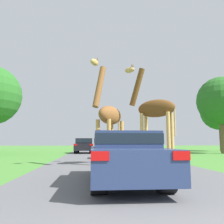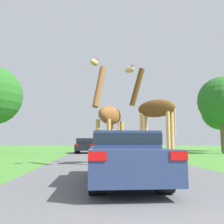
{
  "view_description": "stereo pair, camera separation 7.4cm",
  "coord_description": "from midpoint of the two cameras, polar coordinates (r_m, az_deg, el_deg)",
  "views": [
    {
      "loc": [
        -1.21,
        -1.51,
        1.09
      ],
      "look_at": [
        -0.22,
        10.45,
        2.63
      ],
      "focal_mm": 38.0,
      "sensor_mm": 36.0,
      "label": 1
    },
    {
      "loc": [
        -1.14,
        -1.52,
        1.09
      ],
      "look_at": [
        -0.22,
        10.45,
        2.63
      ],
      "focal_mm": 38.0,
      "sensor_mm": 36.0,
      "label": 2
    }
  ],
  "objects": [
    {
      "name": "car_far_ahead",
      "position": [
        21.17,
        2.09,
        -8.23
      ],
      "size": [
        1.86,
        4.1,
        1.42
      ],
      "color": "#561914",
      "rests_on": "ground"
    },
    {
      "name": "tree_left_edge",
      "position": [
        32.73,
        24.39,
        0.16
      ],
      "size": [
        4.72,
        4.72,
        7.35
      ],
      "color": "brown",
      "rests_on": "ground"
    },
    {
      "name": "giraffe_companion",
      "position": [
        11.63,
        9.77,
        0.07
      ],
      "size": [
        2.37,
        1.91,
        5.16
      ],
      "rotation": [
        0.0,
        0.0,
        0.93
      ],
      "color": "tan",
      "rests_on": "ground"
    },
    {
      "name": "car_queue_right",
      "position": [
        16.19,
        1.13,
        -8.44
      ],
      "size": [
        1.91,
        4.17,
        1.43
      ],
      "color": "silver",
      "rests_on": "ground"
    },
    {
      "name": "road",
      "position": [
        31.55,
        -2.67,
        -9.28
      ],
      "size": [
        7.01,
        120.0,
        0.0
      ],
      "color": "#5B5B5E",
      "rests_on": "ground"
    },
    {
      "name": "tree_mid_field",
      "position": [
        26.13,
        24.75,
        2.39
      ],
      "size": [
        4.82,
        4.82,
        7.64
      ],
      "color": "brown",
      "rests_on": "ground"
    },
    {
      "name": "car_lead_maroon",
      "position": [
        6.61,
        2.56,
        -10.36
      ],
      "size": [
        1.79,
        4.67,
        1.37
      ],
      "color": "navy",
      "rests_on": "ground"
    },
    {
      "name": "car_queue_left",
      "position": [
        24.68,
        -6.82,
        -7.94
      ],
      "size": [
        1.83,
        4.05,
        1.49
      ],
      "color": "black",
      "rests_on": "ground"
    },
    {
      "name": "giraffe_near_road",
      "position": [
        11.95,
        -0.9,
        -1.29
      ],
      "size": [
        1.94,
        2.55,
        5.11
      ],
      "rotation": [
        0.0,
        0.0,
        2.55
      ],
      "color": "tan",
      "rests_on": "ground"
    }
  ]
}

